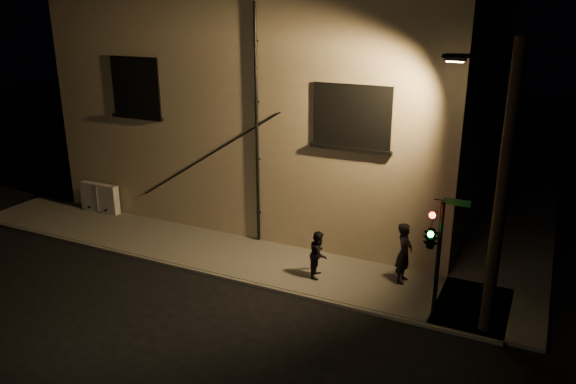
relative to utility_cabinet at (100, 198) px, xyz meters
The scene contains 8 objects.
ground 9.59m from the utility_cabinet, 16.40° to the right, with size 90.00×90.00×0.00m, color black.
sidewalk 10.56m from the utility_cabinet, ahead, with size 21.00×16.00×0.12m.
building 9.56m from the utility_cabinet, 45.54° to the left, with size 16.20×12.23×8.80m.
utility_cabinet is the anchor object (origin of this frame).
pedestrian_a 12.98m from the utility_cabinet, ahead, with size 0.71×0.46×1.94m, color black.
pedestrian_b 10.55m from the utility_cabinet, ahead, with size 0.74×0.58×1.52m, color black.
traffic_signal 14.27m from the utility_cabinet, ahead, with size 1.18×1.98×3.40m.
streetlamp_pole 16.08m from the utility_cabinet, ahead, with size 2.05×1.40×7.70m.
Camera 1 is at (7.40, -13.67, 8.39)m, focal length 35.00 mm.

